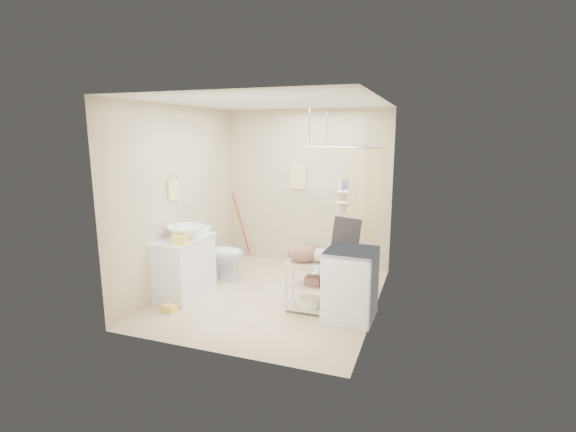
% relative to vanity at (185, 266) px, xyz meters
% --- Properties ---
extents(floor, '(3.20, 3.20, 0.00)m').
position_rel_vanity_xyz_m(floor, '(1.16, 0.34, -0.41)').
color(floor, beige).
rests_on(floor, ground).
extents(ceiling, '(2.80, 3.20, 0.04)m').
position_rel_vanity_xyz_m(ceiling, '(1.16, 0.34, 2.19)').
color(ceiling, silver).
rests_on(ceiling, ground).
extents(wall_back, '(2.80, 0.04, 2.60)m').
position_rel_vanity_xyz_m(wall_back, '(1.16, 1.94, 0.89)').
color(wall_back, '#C0B494').
rests_on(wall_back, ground).
extents(wall_front, '(2.80, 0.04, 2.60)m').
position_rel_vanity_xyz_m(wall_front, '(1.16, -1.26, 0.89)').
color(wall_front, '#C0B494').
rests_on(wall_front, ground).
extents(wall_left, '(0.04, 3.20, 2.60)m').
position_rel_vanity_xyz_m(wall_left, '(-0.24, 0.34, 0.89)').
color(wall_left, '#C0B494').
rests_on(wall_left, ground).
extents(wall_right, '(0.04, 3.20, 2.60)m').
position_rel_vanity_xyz_m(wall_right, '(2.56, 0.34, 0.89)').
color(wall_right, '#C0B494').
rests_on(wall_right, ground).
extents(vanity, '(0.53, 0.93, 0.81)m').
position_rel_vanity_xyz_m(vanity, '(0.00, 0.00, 0.00)').
color(vanity, silver).
rests_on(vanity, ground).
extents(sink, '(0.54, 0.54, 0.17)m').
position_rel_vanity_xyz_m(sink, '(0.05, -0.00, 0.49)').
color(sink, white).
rests_on(sink, vanity).
extents(counter_basket, '(0.24, 0.21, 0.11)m').
position_rel_vanity_xyz_m(counter_basket, '(0.13, -0.27, 0.46)').
color(counter_basket, yellow).
rests_on(counter_basket, vanity).
extents(floor_basket, '(0.25, 0.21, 0.12)m').
position_rel_vanity_xyz_m(floor_basket, '(0.13, -0.57, -0.34)').
color(floor_basket, yellow).
rests_on(floor_basket, ground).
extents(toilet, '(0.79, 0.48, 0.79)m').
position_rel_vanity_xyz_m(toilet, '(0.12, 0.76, -0.01)').
color(toilet, silver).
rests_on(toilet, ground).
extents(mop, '(0.14, 0.14, 1.18)m').
position_rel_vanity_xyz_m(mop, '(-0.04, 1.85, 0.18)').
color(mop, '#AF1E1F').
rests_on(mop, ground).
extents(potted_plant_a, '(0.21, 0.16, 0.37)m').
position_rel_vanity_xyz_m(potted_plant_a, '(1.20, 1.79, -0.22)').
color(potted_plant_a, '#974B2E').
rests_on(potted_plant_a, ground).
extents(potted_plant_b, '(0.26, 0.25, 0.37)m').
position_rel_vanity_xyz_m(potted_plant_b, '(1.34, 1.77, -0.22)').
color(potted_plant_b, brown).
rests_on(potted_plant_b, ground).
extents(hanging_towel, '(0.28, 0.03, 0.42)m').
position_rel_vanity_xyz_m(hanging_towel, '(1.01, 1.92, 1.09)').
color(hanging_towel, beige).
rests_on(hanging_towel, wall_back).
extents(towel_ring, '(0.04, 0.22, 0.34)m').
position_rel_vanity_xyz_m(towel_ring, '(-0.22, 0.14, 1.06)').
color(towel_ring, '#E9DD8D').
rests_on(towel_ring, wall_left).
extents(tp_holder, '(0.08, 0.12, 0.14)m').
position_rel_vanity_xyz_m(tp_holder, '(-0.20, 0.39, 0.31)').
color(tp_holder, silver).
rests_on(tp_holder, wall_left).
extents(shower, '(1.10, 1.10, 2.10)m').
position_rel_vanity_xyz_m(shower, '(2.01, 1.39, 0.64)').
color(shower, white).
rests_on(shower, ground).
extents(shampoo_bottle_a, '(0.11, 0.11, 0.23)m').
position_rel_vanity_xyz_m(shampoo_bottle_a, '(1.76, 1.85, 1.03)').
color(shampoo_bottle_a, silver).
rests_on(shampoo_bottle_a, shower).
extents(shampoo_bottle_b, '(0.08, 0.08, 0.17)m').
position_rel_vanity_xyz_m(shampoo_bottle_b, '(1.86, 1.85, 1.00)').
color(shampoo_bottle_b, '#304D97').
rests_on(shampoo_bottle_b, shower).
extents(washing_machine, '(0.60, 0.62, 0.85)m').
position_rel_vanity_xyz_m(washing_machine, '(2.30, 0.04, 0.02)').
color(washing_machine, white).
rests_on(washing_machine, ground).
extents(laundry_rack, '(0.57, 0.34, 0.78)m').
position_rel_vanity_xyz_m(laundry_rack, '(1.78, 0.05, -0.02)').
color(laundry_rack, beige).
rests_on(laundry_rack, ground).
extents(ironing_board, '(0.36, 0.19, 1.22)m').
position_rel_vanity_xyz_m(ironing_board, '(2.15, 0.22, 0.20)').
color(ironing_board, black).
rests_on(ironing_board, ground).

